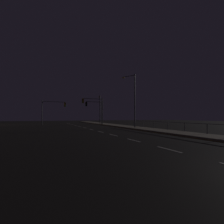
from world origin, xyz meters
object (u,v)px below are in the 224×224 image
object	(u,v)px
traffic_light_near_left	(53,107)
street_lamp_corner	(133,96)
traffic_light_far_left	(94,108)
street_lamp_median	(100,106)
traffic_light_mid_right	(94,105)

from	to	relation	value
traffic_light_near_left	street_lamp_corner	size ratio (longest dim) A/B	0.63
traffic_light_far_left	traffic_light_near_left	xyz separation A→B (m)	(-8.48, 1.89, -0.05)
street_lamp_corner	street_lamp_median	bearing A→B (deg)	91.26
traffic_light_near_left	street_lamp_median	distance (m)	10.37
traffic_light_mid_right	street_lamp_median	size ratio (longest dim) A/B	0.86
traffic_light_near_left	traffic_light_far_left	bearing A→B (deg)	-12.57
traffic_light_far_left	traffic_light_near_left	world-z (taller)	traffic_light_far_left
traffic_light_far_left	street_lamp_median	size ratio (longest dim) A/B	0.78
traffic_light_near_left	traffic_light_mid_right	bearing A→B (deg)	-21.48
traffic_light_near_left	street_lamp_median	xyz separation A→B (m)	(10.36, 0.08, 0.42)
traffic_light_mid_right	street_lamp_median	world-z (taller)	street_lamp_median
traffic_light_far_left	street_lamp_median	bearing A→B (deg)	46.42
traffic_light_near_left	traffic_light_mid_right	xyz separation A→B (m)	(8.00, -3.15, 0.46)
traffic_light_near_left	street_lamp_corner	world-z (taller)	street_lamp_corner
street_lamp_corner	traffic_light_near_left	bearing A→B (deg)	124.95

